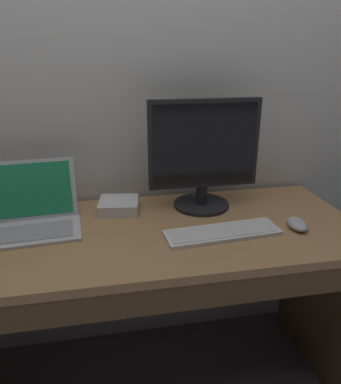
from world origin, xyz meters
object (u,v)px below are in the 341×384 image
at_px(laptop_silver, 29,214).
at_px(wired_keyboard, 222,232).
at_px(external_monitor, 204,154).
at_px(external_drive_box, 119,206).
at_px(computer_mouse, 298,224).

bearing_deg(laptop_silver, wired_keyboard, -15.27).
relative_size(laptop_silver, external_monitor, 0.83).
bearing_deg(external_monitor, external_drive_box, 175.49).
height_order(wired_keyboard, external_drive_box, external_drive_box).
bearing_deg(external_drive_box, external_monitor, -4.51).
bearing_deg(wired_keyboard, laptop_silver, 164.73).
height_order(external_monitor, wired_keyboard, external_monitor).
bearing_deg(laptop_silver, computer_mouse, -11.26).
distance_m(wired_keyboard, computer_mouse, 0.28).
relative_size(wired_keyboard, external_drive_box, 2.69).
height_order(laptop_silver, computer_mouse, laptop_silver).
bearing_deg(external_drive_box, wired_keyboard, -38.14).
height_order(external_monitor, external_drive_box, external_monitor).
xyz_separation_m(computer_mouse, external_drive_box, (-0.63, 0.28, 0.01)).
xyz_separation_m(laptop_silver, wired_keyboard, (0.68, -0.18, -0.05)).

